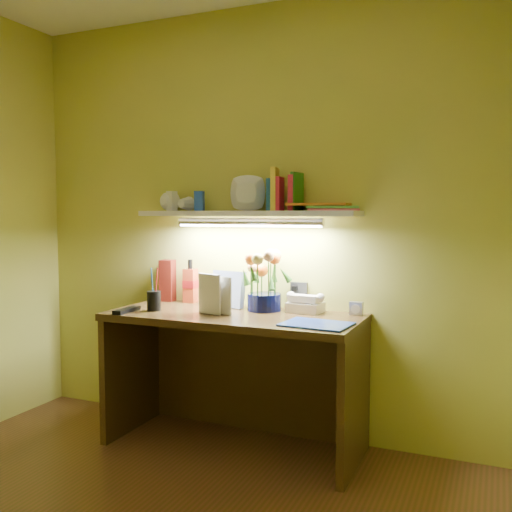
{
  "coord_description": "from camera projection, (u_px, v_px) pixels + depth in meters",
  "views": [
    {
      "loc": [
        1.34,
        -1.6,
        1.3
      ],
      "look_at": [
        0.07,
        1.35,
        1.06
      ],
      "focal_mm": 40.0,
      "sensor_mm": 36.0,
      "label": 1
    }
  ],
  "objects": [
    {
      "name": "flower_bouquet",
      "position": [
        264.0,
        281.0,
        3.22
      ],
      "size": [
        0.28,
        0.28,
        0.34
      ],
      "primitive_type": null,
      "rotation": [
        0.0,
        0.0,
        -0.42
      ],
      "color": "black",
      "rests_on": "desk"
    },
    {
      "name": "blue_folder",
      "position": [
        317.0,
        324.0,
        2.81
      ],
      "size": [
        0.35,
        0.27,
        0.01
      ],
      "primitive_type": "cube",
      "rotation": [
        0.0,
        0.0,
        -0.09
      ],
      "color": "blue",
      "rests_on": "desk"
    },
    {
      "name": "wall_shelf",
      "position": [
        251.0,
        207.0,
        3.24
      ],
      "size": [
        1.31,
        0.31,
        0.27
      ],
      "color": "silver",
      "rests_on": "ground"
    },
    {
      "name": "tv_remote",
      "position": [
        127.0,
        310.0,
        3.18
      ],
      "size": [
        0.06,
        0.2,
        0.02
      ],
      "primitive_type": "cube",
      "rotation": [
        0.0,
        0.0,
        0.03
      ],
      "color": "black",
      "rests_on": "desk"
    },
    {
      "name": "desk",
      "position": [
        234.0,
        381.0,
        3.16
      ],
      "size": [
        1.4,
        0.6,
        0.75
      ],
      "primitive_type": "cube",
      "color": "#32210D",
      "rests_on": "ground"
    },
    {
      "name": "whisky_bottle",
      "position": [
        190.0,
        281.0,
        3.52
      ],
      "size": [
        0.08,
        0.08,
        0.27
      ],
      "primitive_type": null,
      "rotation": [
        0.0,
        0.0,
        0.06
      ],
      "color": "#C7401E",
      "rests_on": "desk"
    },
    {
      "name": "telephone",
      "position": [
        305.0,
        302.0,
        3.17
      ],
      "size": [
        0.2,
        0.15,
        0.11
      ],
      "primitive_type": null,
      "rotation": [
        0.0,
        0.0,
        -0.07
      ],
      "color": "white",
      "rests_on": "desk"
    },
    {
      "name": "pen_cup",
      "position": [
        154.0,
        294.0,
        3.22
      ],
      "size": [
        0.1,
        0.1,
        0.19
      ],
      "primitive_type": "cylinder",
      "rotation": [
        0.0,
        0.0,
        0.41
      ],
      "color": "black",
      "rests_on": "desk"
    },
    {
      "name": "desk_clock",
      "position": [
        356.0,
        308.0,
        3.08
      ],
      "size": [
        0.07,
        0.04,
        0.07
      ],
      "primitive_type": "cube",
      "rotation": [
        0.0,
        0.0,
        -0.01
      ],
      "color": "#ADADB2",
      "rests_on": "desk"
    },
    {
      "name": "desk_book_b",
      "position": [
        199.0,
        293.0,
        3.17
      ],
      "size": [
        0.16,
        0.06,
        0.22
      ],
      "primitive_type": "imported",
      "rotation": [
        0.0,
        0.0,
        -0.3
      ],
      "color": "silver",
      "rests_on": "desk"
    },
    {
      "name": "whisky_box",
      "position": [
        168.0,
        280.0,
        3.57
      ],
      "size": [
        0.09,
        0.09,
        0.26
      ],
      "primitive_type": "cube",
      "rotation": [
        0.0,
        0.0,
        0.15
      ],
      "color": "#52120A",
      "rests_on": "desk"
    },
    {
      "name": "art_card",
      "position": [
        228.0,
        289.0,
        3.34
      ],
      "size": [
        0.22,
        0.08,
        0.21
      ],
      "primitive_type": null,
      "rotation": [
        0.0,
        0.0,
        -0.19
      ],
      "color": "white",
      "rests_on": "desk"
    },
    {
      "name": "desk_book_a",
      "position": [
        209.0,
        294.0,
        3.15
      ],
      "size": [
        0.15,
        0.05,
        0.21
      ],
      "primitive_type": "imported",
      "rotation": [
        0.0,
        0.0,
        -0.22
      ],
      "color": "beige",
      "rests_on": "desk"
    }
  ]
}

